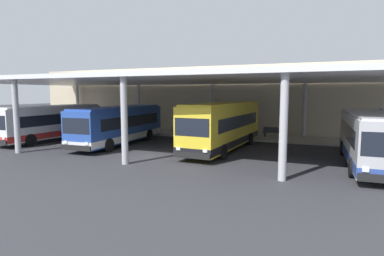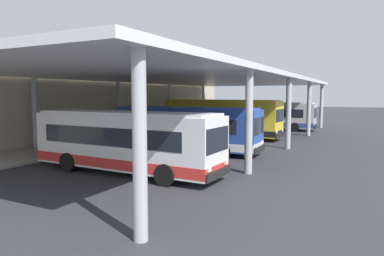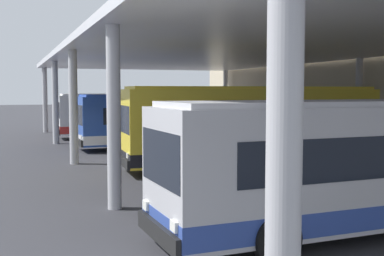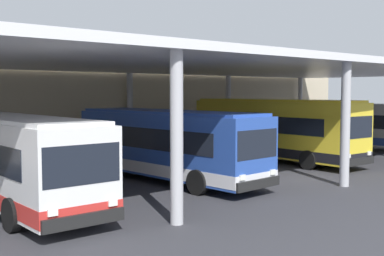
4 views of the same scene
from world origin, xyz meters
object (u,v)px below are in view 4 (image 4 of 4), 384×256
(bus_middle_bay, at_px, (274,129))
(banner_sign, at_px, (302,116))
(bus_nearest_bay, at_px, (12,159))
(bench_waiting, at_px, (219,138))
(bus_second_bay, at_px, (167,144))

(bus_middle_bay, distance_m, banner_sign, 13.02)
(bus_nearest_bay, xyz_separation_m, bench_waiting, (18.65, 8.67, -0.99))
(bus_second_bay, xyz_separation_m, bus_middle_bay, (8.80, 1.08, 0.19))
(bus_second_bay, bearing_deg, banner_sign, 20.12)
(bus_nearest_bay, height_order, bench_waiting, bus_nearest_bay)
(bench_waiting, bearing_deg, bus_middle_bay, -109.83)
(bus_middle_bay, bearing_deg, bench_waiting, 70.17)
(bus_nearest_bay, height_order, banner_sign, banner_sign)
(bus_middle_bay, relative_size, banner_sign, 3.57)
(bus_nearest_bay, distance_m, bench_waiting, 20.59)
(bus_second_bay, distance_m, bench_waiting, 14.12)
(bus_second_bay, xyz_separation_m, bench_waiting, (11.40, 8.27, -0.99))
(bus_middle_bay, xyz_separation_m, banner_sign, (11.38, 6.32, 0.14))
(bus_second_bay, distance_m, bus_middle_bay, 8.87)
(bench_waiting, relative_size, banner_sign, 0.56)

